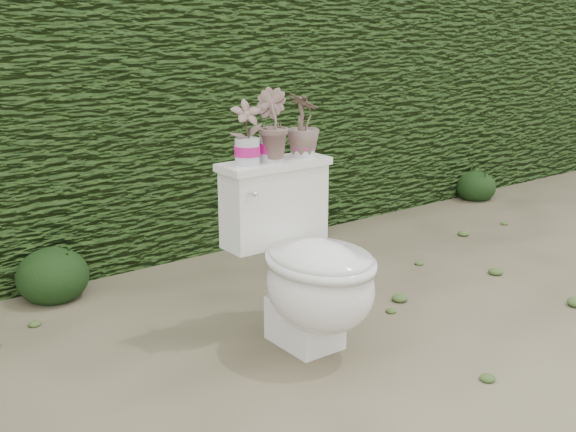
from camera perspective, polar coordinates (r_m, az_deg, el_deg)
ground at (r=3.41m, az=1.34°, el=-8.28°), size 60.00×60.00×0.00m
hedge at (r=4.51m, az=-11.39°, el=8.03°), size 8.00×1.00×1.60m
toilet at (r=3.04m, az=1.58°, el=-4.11°), size 0.50×0.68×0.78m
potted_plant_left at (r=3.01m, az=-3.26°, el=6.47°), size 0.15×0.12×0.25m
potted_plant_center at (r=3.08m, az=-1.35°, el=7.05°), size 0.14×0.17×0.29m
potted_plant_right at (r=3.18m, az=1.18°, el=7.08°), size 0.16×0.16×0.26m
liriope_clump_1 at (r=3.80m, az=-18.14°, el=-4.14°), size 0.36×0.36×0.29m
liriope_clump_2 at (r=4.64m, az=0.92°, el=0.37°), size 0.38×0.38×0.30m
liriope_clump_3 at (r=5.71m, az=14.65°, el=2.52°), size 0.30×0.30×0.24m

